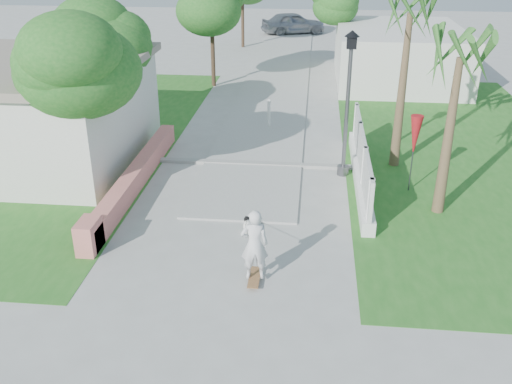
# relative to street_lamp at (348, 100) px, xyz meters

# --- Properties ---
(ground) EXTENTS (90.00, 90.00, 0.00)m
(ground) POSITION_rel_street_lamp_xyz_m (-2.90, -5.50, -2.43)
(ground) COLOR #B7B7B2
(ground) RESTS_ON ground
(path_strip) EXTENTS (3.20, 36.00, 0.06)m
(path_strip) POSITION_rel_street_lamp_xyz_m (-2.90, 14.50, -2.40)
(path_strip) COLOR #B7B7B2
(path_strip) RESTS_ON ground
(curb) EXTENTS (6.50, 0.25, 0.10)m
(curb) POSITION_rel_street_lamp_xyz_m (-2.90, 0.50, -2.38)
(curb) COLOR #999993
(curb) RESTS_ON ground
(grass_left) EXTENTS (8.00, 20.00, 0.01)m
(grass_left) POSITION_rel_street_lamp_xyz_m (-9.90, 2.50, -2.42)
(grass_left) COLOR #276B22
(grass_left) RESTS_ON ground
(grass_right) EXTENTS (8.00, 20.00, 0.01)m
(grass_right) POSITION_rel_street_lamp_xyz_m (4.10, 2.50, -2.42)
(grass_right) COLOR #276B22
(grass_right) RESTS_ON ground
(pink_wall) EXTENTS (0.45, 8.20, 0.80)m
(pink_wall) POSITION_rel_street_lamp_xyz_m (-6.20, -1.95, -2.11)
(pink_wall) COLOR #DD8371
(pink_wall) RESTS_ON ground
(house_left) EXTENTS (8.40, 7.40, 3.23)m
(house_left) POSITION_rel_street_lamp_xyz_m (-10.90, 0.50, -0.79)
(house_left) COLOR silver
(house_left) RESTS_ON ground
(lattice_fence) EXTENTS (0.35, 7.00, 1.50)m
(lattice_fence) POSITION_rel_street_lamp_xyz_m (0.50, -0.50, -1.88)
(lattice_fence) COLOR white
(lattice_fence) RESTS_ON ground
(building_right) EXTENTS (6.00, 8.00, 2.60)m
(building_right) POSITION_rel_street_lamp_xyz_m (3.10, 12.50, -1.13)
(building_right) COLOR silver
(building_right) RESTS_ON ground
(street_lamp) EXTENTS (0.44, 0.44, 4.44)m
(street_lamp) POSITION_rel_street_lamp_xyz_m (0.00, 0.00, 0.00)
(street_lamp) COLOR #59595E
(street_lamp) RESTS_ON ground
(bollard) EXTENTS (0.14, 0.14, 1.09)m
(bollard) POSITION_rel_street_lamp_xyz_m (-2.70, 4.50, -1.84)
(bollard) COLOR white
(bollard) RESTS_ON ground
(patio_umbrella) EXTENTS (0.36, 0.36, 2.30)m
(patio_umbrella) POSITION_rel_street_lamp_xyz_m (1.90, -1.00, -0.74)
(patio_umbrella) COLOR #59595E
(patio_umbrella) RESTS_ON ground
(tree_left_near) EXTENTS (3.60, 3.60, 5.28)m
(tree_left_near) POSITION_rel_street_lamp_xyz_m (-7.38, -2.52, 1.40)
(tree_left_near) COLOR #4C3826
(tree_left_near) RESTS_ON ground
(tree_left_mid) EXTENTS (3.20, 3.20, 4.85)m
(tree_left_mid) POSITION_rel_street_lamp_xyz_m (-8.38, 2.98, 1.07)
(tree_left_mid) COLOR #4C3826
(tree_left_mid) RESTS_ON ground
(tree_path_left) EXTENTS (3.40, 3.40, 5.23)m
(tree_path_left) POSITION_rel_street_lamp_xyz_m (-5.88, 10.48, 1.39)
(tree_path_left) COLOR #4C3826
(tree_path_left) RESTS_ON ground
(tree_path_right) EXTENTS (3.00, 3.00, 4.79)m
(tree_path_right) POSITION_rel_street_lamp_xyz_m (0.32, 14.48, 1.07)
(tree_path_right) COLOR #4C3826
(tree_path_right) RESTS_ON ground
(palm_far) EXTENTS (1.80, 1.80, 5.30)m
(palm_far) POSITION_rel_street_lamp_xyz_m (1.70, 1.00, 2.06)
(palm_far) COLOR brown
(palm_far) RESTS_ON ground
(palm_near) EXTENTS (1.80, 1.80, 4.70)m
(palm_near) POSITION_rel_street_lamp_xyz_m (2.50, -2.30, 1.53)
(palm_near) COLOR brown
(palm_near) RESTS_ON ground
(skateboarder) EXTENTS (0.72, 2.80, 1.74)m
(skateboarder) POSITION_rel_street_lamp_xyz_m (-2.28, -5.65, -1.60)
(skateboarder) COLOR #99683D
(skateboarder) RESTS_ON ground
(dog) EXTENTS (0.33, 0.55, 0.38)m
(dog) POSITION_rel_street_lamp_xyz_m (-2.54, -3.99, -2.22)
(dog) COLOR white
(dog) RESTS_ON ground
(parked_car) EXTENTS (4.89, 3.38, 1.55)m
(parked_car) POSITION_rel_street_lamp_xyz_m (-2.69, 25.76, -1.65)
(parked_car) COLOR #A1A4A9
(parked_car) RESTS_ON ground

